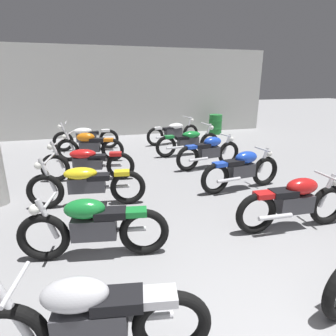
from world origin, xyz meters
name	(u,v)px	position (x,y,z in m)	size (l,w,h in m)	color
back_wall	(122,92)	(0.00, 11.26, 1.80)	(13.11, 0.24, 3.60)	#B2B2AD
motorcycle_left_row_0	(90,320)	(-1.64, 0.92, 0.46)	(1.96, 0.56, 0.88)	black
motorcycle_left_row_1	(93,226)	(-1.57, 2.45, 0.46)	(1.96, 0.56, 0.88)	black
motorcycle_left_row_2	(86,184)	(-1.64, 4.14, 0.45)	(2.16, 0.68, 0.97)	black
motorcycle_left_row_3	(87,162)	(-1.60, 5.61, 0.45)	(2.15, 0.70, 0.97)	black
motorcycle_left_row_4	(90,146)	(-1.51, 7.33, 0.46)	(1.93, 0.67, 0.88)	black
motorcycle_left_row_5	(86,137)	(-1.60, 8.80, 0.45)	(2.17, 0.68, 0.97)	black
motorcycle_right_row_1	(295,202)	(1.49, 2.36, 0.46)	(1.97, 0.48, 0.88)	black
motorcycle_right_row_2	(242,169)	(1.58, 4.09, 0.46)	(1.97, 0.54, 0.88)	black
motorcycle_right_row_3	(209,151)	(1.57, 5.75, 0.46)	(1.96, 0.59, 0.88)	black
motorcycle_right_row_4	(189,141)	(1.50, 7.18, 0.45)	(2.17, 0.68, 0.97)	black
motorcycle_right_row_5	(174,132)	(1.55, 8.93, 0.45)	(2.15, 0.78, 0.97)	black
oil_drum	(215,124)	(3.93, 10.35, 0.43)	(0.59, 0.59, 0.85)	#1E722D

